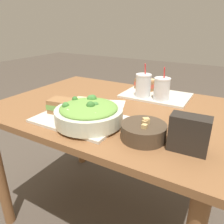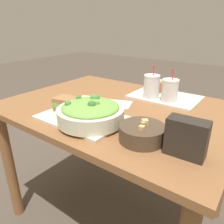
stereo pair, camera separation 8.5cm
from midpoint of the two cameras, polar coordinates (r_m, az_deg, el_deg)
ground_plane at (r=1.59m, az=2.75°, el=-24.92°), size 12.00×12.00×0.00m
dining_table at (r=1.20m, az=3.33°, el=-3.38°), size 1.17×0.87×0.76m
tray_near at (r=0.99m, az=-5.38°, el=-1.58°), size 0.38×0.26×0.01m
tray_far at (r=1.31m, az=15.45°, el=3.77°), size 0.38×0.26×0.01m
salad_bowl at (r=0.92m, az=-2.97°, el=-0.00°), size 0.29×0.29×0.10m
soup_bowl at (r=0.82m, az=10.80°, el=-5.33°), size 0.17×0.17×0.08m
sandwich_near at (r=1.05m, az=-9.10°, el=1.97°), size 0.15×0.11×0.06m
baguette_near at (r=1.05m, az=-2.61°, el=2.22°), size 0.12×0.09×0.07m
sandwich_far at (r=1.40m, az=13.26°, el=6.78°), size 0.15×0.13×0.06m
baguette_far at (r=1.39m, az=15.75°, el=6.54°), size 0.08×0.07×0.07m
drink_cup_dark at (r=1.24m, az=12.21°, el=6.33°), size 0.09×0.09×0.19m
drink_cup_red at (r=1.21m, az=16.84°, el=5.20°), size 0.09×0.09×0.18m
chip_bag at (r=0.76m, az=22.00°, el=-6.36°), size 0.13×0.07×0.13m
napkin_folded at (r=1.17m, az=2.96°, el=2.15°), size 0.20×0.17×0.00m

